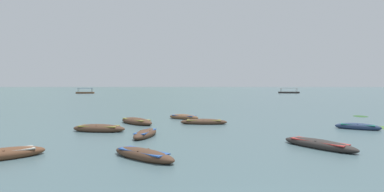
{
  "coord_description": "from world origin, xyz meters",
  "views": [
    {
      "loc": [
        -2.52,
        -5.24,
        3.24
      ],
      "look_at": [
        1.3,
        57.98,
        1.07
      ],
      "focal_mm": 27.2,
      "sensor_mm": 36.0,
      "label": 1
    }
  ],
  "objects_px": {
    "rowboat_4": "(99,129)",
    "rowboat_8": "(184,117)",
    "rowboat_2": "(143,155)",
    "rowboat_3": "(358,127)",
    "rowboat_5": "(145,134)",
    "ferry_1": "(289,92)",
    "rowboat_7": "(319,144)",
    "rowboat_6": "(204,122)",
    "rowboat_1": "(136,121)",
    "rowboat_0": "(3,154)",
    "ferry_0": "(85,93)"
  },
  "relations": [
    {
      "from": "rowboat_4",
      "to": "rowboat_8",
      "type": "relative_size",
      "value": 1.22
    },
    {
      "from": "rowboat_2",
      "to": "rowboat_4",
      "type": "bearing_deg",
      "value": 116.41
    },
    {
      "from": "rowboat_4",
      "to": "rowboat_3",
      "type": "bearing_deg",
      "value": -0.27
    },
    {
      "from": "rowboat_8",
      "to": "rowboat_5",
      "type": "bearing_deg",
      "value": -105.7
    },
    {
      "from": "rowboat_4",
      "to": "ferry_1",
      "type": "relative_size",
      "value": 0.43
    },
    {
      "from": "rowboat_2",
      "to": "rowboat_7",
      "type": "relative_size",
      "value": 0.86
    },
    {
      "from": "rowboat_4",
      "to": "ferry_1",
      "type": "distance_m",
      "value": 120.74
    },
    {
      "from": "rowboat_5",
      "to": "rowboat_6",
      "type": "relative_size",
      "value": 0.81
    },
    {
      "from": "rowboat_1",
      "to": "rowboat_4",
      "type": "distance_m",
      "value": 4.57
    },
    {
      "from": "rowboat_0",
      "to": "ferry_0",
      "type": "bearing_deg",
      "value": 105.08
    },
    {
      "from": "rowboat_0",
      "to": "rowboat_6",
      "type": "distance_m",
      "value": 15.16
    },
    {
      "from": "rowboat_1",
      "to": "rowboat_3",
      "type": "relative_size",
      "value": 1.28
    },
    {
      "from": "rowboat_0",
      "to": "rowboat_8",
      "type": "relative_size",
      "value": 1.06
    },
    {
      "from": "rowboat_0",
      "to": "ferry_0",
      "type": "height_order",
      "value": "ferry_0"
    },
    {
      "from": "rowboat_7",
      "to": "ferry_0",
      "type": "xyz_separation_m",
      "value": [
        -46.03,
        112.92,
        0.27
      ]
    },
    {
      "from": "rowboat_1",
      "to": "rowboat_4",
      "type": "relative_size",
      "value": 0.99
    },
    {
      "from": "rowboat_5",
      "to": "rowboat_7",
      "type": "relative_size",
      "value": 0.84
    },
    {
      "from": "rowboat_7",
      "to": "ferry_1",
      "type": "bearing_deg",
      "value": 68.83
    },
    {
      "from": "rowboat_5",
      "to": "ferry_1",
      "type": "bearing_deg",
      "value": 64.01
    },
    {
      "from": "rowboat_0",
      "to": "rowboat_4",
      "type": "distance_m",
      "value": 7.99
    },
    {
      "from": "rowboat_1",
      "to": "rowboat_6",
      "type": "distance_m",
      "value": 5.78
    },
    {
      "from": "ferry_1",
      "to": "ferry_0",
      "type": "bearing_deg",
      "value": 179.99
    },
    {
      "from": "rowboat_1",
      "to": "ferry_0",
      "type": "distance_m",
      "value": 108.45
    },
    {
      "from": "rowboat_2",
      "to": "rowboat_5",
      "type": "height_order",
      "value": "rowboat_5"
    },
    {
      "from": "rowboat_0",
      "to": "rowboat_4",
      "type": "xyz_separation_m",
      "value": [
        2.27,
        7.66,
        0.02
      ]
    },
    {
      "from": "ferry_1",
      "to": "rowboat_6",
      "type": "bearing_deg",
      "value": -115.34
    },
    {
      "from": "rowboat_7",
      "to": "rowboat_8",
      "type": "distance_m",
      "value": 15.3
    },
    {
      "from": "rowboat_1",
      "to": "ferry_0",
      "type": "xyz_separation_m",
      "value": [
        -35.2,
        102.58,
        0.24
      ]
    },
    {
      "from": "rowboat_1",
      "to": "rowboat_2",
      "type": "distance_m",
      "value": 12.23
    },
    {
      "from": "rowboat_1",
      "to": "rowboat_8",
      "type": "distance_m",
      "value": 5.4
    },
    {
      "from": "rowboat_0",
      "to": "rowboat_5",
      "type": "height_order",
      "value": "rowboat_0"
    },
    {
      "from": "rowboat_7",
      "to": "rowboat_1",
      "type": "bearing_deg",
      "value": 136.32
    },
    {
      "from": "rowboat_5",
      "to": "rowboat_8",
      "type": "xyz_separation_m",
      "value": [
        2.78,
        9.88,
        0.0
      ]
    },
    {
      "from": "rowboat_5",
      "to": "rowboat_8",
      "type": "relative_size",
      "value": 1.01
    },
    {
      "from": "rowboat_2",
      "to": "rowboat_6",
      "type": "distance_m",
      "value": 12.28
    },
    {
      "from": "rowboat_3",
      "to": "rowboat_4",
      "type": "height_order",
      "value": "rowboat_4"
    },
    {
      "from": "rowboat_6",
      "to": "rowboat_0",
      "type": "bearing_deg",
      "value": -132.07
    },
    {
      "from": "rowboat_1",
      "to": "ferry_0",
      "type": "height_order",
      "value": "ferry_0"
    },
    {
      "from": "rowboat_4",
      "to": "rowboat_1",
      "type": "bearing_deg",
      "value": 62.19
    },
    {
      "from": "rowboat_2",
      "to": "rowboat_7",
      "type": "bearing_deg",
      "value": 11.01
    },
    {
      "from": "rowboat_7",
      "to": "rowboat_8",
      "type": "bearing_deg",
      "value": 115.79
    },
    {
      "from": "rowboat_6",
      "to": "rowboat_7",
      "type": "bearing_deg",
      "value": -62.86
    },
    {
      "from": "rowboat_8",
      "to": "rowboat_3",
      "type": "bearing_deg",
      "value": -30.51
    },
    {
      "from": "rowboat_6",
      "to": "rowboat_7",
      "type": "height_order",
      "value": "rowboat_7"
    },
    {
      "from": "rowboat_2",
      "to": "ferry_1",
      "type": "height_order",
      "value": "ferry_1"
    },
    {
      "from": "rowboat_6",
      "to": "ferry_1",
      "type": "relative_size",
      "value": 0.44
    },
    {
      "from": "rowboat_2",
      "to": "rowboat_4",
      "type": "height_order",
      "value": "rowboat_4"
    },
    {
      "from": "rowboat_0",
      "to": "rowboat_8",
      "type": "distance_m",
      "value": 17.39
    },
    {
      "from": "rowboat_6",
      "to": "ferry_0",
      "type": "height_order",
      "value": "ferry_0"
    },
    {
      "from": "rowboat_1",
      "to": "rowboat_5",
      "type": "xyz_separation_m",
      "value": [
        1.4,
        -6.45,
        -0.02
      ]
    }
  ]
}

